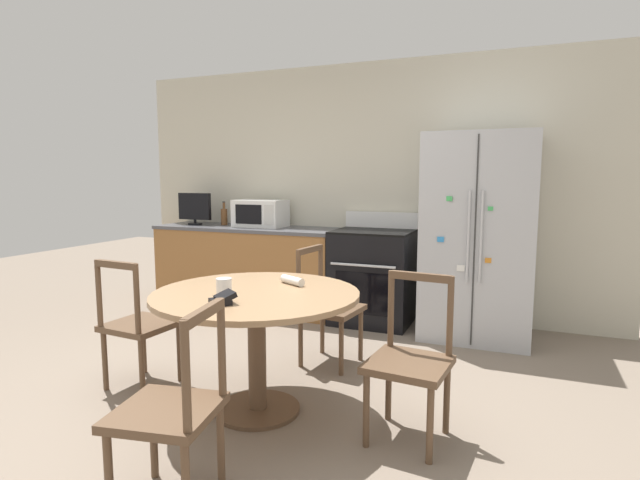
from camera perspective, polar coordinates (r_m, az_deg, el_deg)
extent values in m
plane|color=gray|center=(3.24, -10.67, -19.30)|extent=(14.00, 14.00, 0.00)
cube|color=beige|center=(5.32, 4.74, 5.71)|extent=(5.20, 0.10, 2.60)
cube|color=#936033|center=(5.56, -8.14, -3.28)|extent=(2.05, 0.62, 0.86)
cube|color=#4C4C51|center=(5.49, -8.22, 1.34)|extent=(2.08, 0.64, 0.03)
cube|color=#B2B5BA|center=(4.66, 17.68, 0.34)|extent=(0.94, 0.77, 1.82)
cube|color=#333333|center=(4.28, 17.26, -0.23)|extent=(0.01, 0.01, 1.74)
cylinder|color=silver|center=(4.26, 16.59, 0.38)|extent=(0.02, 0.02, 0.76)
cylinder|color=silver|center=(4.25, 17.93, 0.32)|extent=(0.02, 0.02, 0.76)
cube|color=#338CD8|center=(4.31, 13.61, 0.07)|extent=(0.06, 0.01, 0.04)
cube|color=#3FB259|center=(4.27, 14.56, 4.60)|extent=(0.05, 0.02, 0.04)
cube|color=orange|center=(4.29, 18.66, -2.23)|extent=(0.05, 0.01, 0.04)
cube|color=#3FB259|center=(4.24, 18.91, 3.42)|extent=(0.04, 0.01, 0.03)
cube|color=white|center=(4.32, 15.78, -3.11)|extent=(0.07, 0.01, 0.05)
cube|color=black|center=(4.97, 6.07, -4.29)|extent=(0.76, 0.64, 0.90)
cube|color=black|center=(4.68, 4.94, -6.12)|extent=(0.55, 0.01, 0.40)
cylinder|color=silver|center=(4.60, 4.88, -2.92)|extent=(0.62, 0.02, 0.02)
cube|color=black|center=(4.90, 6.14, 0.99)|extent=(0.76, 0.64, 0.02)
cube|color=white|center=(5.17, 7.05, 2.30)|extent=(0.76, 0.06, 0.16)
cube|color=white|center=(5.46, -6.80, 3.04)|extent=(0.54, 0.35, 0.29)
cube|color=black|center=(5.33, -8.19, 2.92)|extent=(0.31, 0.01, 0.20)
cube|color=silver|center=(5.21, -5.88, 2.86)|extent=(0.11, 0.01, 0.21)
cylinder|color=black|center=(5.82, -14.07, 1.80)|extent=(0.16, 0.16, 0.02)
cylinder|color=black|center=(5.82, -14.08, 2.09)|extent=(0.03, 0.03, 0.04)
cube|color=black|center=(5.81, -14.13, 3.76)|extent=(0.41, 0.05, 0.30)
cylinder|color=brown|center=(5.74, -10.90, 2.62)|extent=(0.07, 0.07, 0.18)
cylinder|color=brown|center=(5.73, -10.93, 3.88)|extent=(0.03, 0.03, 0.07)
cylinder|color=#262626|center=(5.73, -10.94, 4.29)|extent=(0.03, 0.03, 0.01)
cylinder|color=#997551|center=(3.03, -7.32, -6.18)|extent=(1.24, 1.24, 0.03)
cylinder|color=brown|center=(3.14, -7.21, -12.67)|extent=(0.11, 0.11, 0.70)
cylinder|color=brown|center=(3.28, -7.10, -18.62)|extent=(0.52, 0.52, 0.03)
cube|color=brown|center=(2.38, -17.17, -18.25)|extent=(0.49, 0.49, 0.04)
cylinder|color=brown|center=(2.44, -22.98, -23.81)|extent=(0.04, 0.04, 0.41)
cylinder|color=brown|center=(2.69, -18.50, -20.51)|extent=(0.04, 0.04, 0.41)
cylinder|color=brown|center=(2.54, -11.28, -21.93)|extent=(0.04, 0.04, 0.41)
cylinder|color=brown|center=(2.06, -15.08, -14.85)|extent=(0.04, 0.04, 0.45)
cylinder|color=brown|center=(2.35, -11.18, -11.91)|extent=(0.04, 0.04, 0.45)
cube|color=brown|center=(2.14, -13.15, -8.13)|extent=(0.10, 0.35, 0.04)
cube|color=brown|center=(3.68, -19.73, -9.13)|extent=(0.45, 0.45, 0.04)
cylinder|color=brown|center=(3.98, -19.51, -11.28)|extent=(0.04, 0.04, 0.41)
cylinder|color=brown|center=(3.75, -15.76, -12.29)|extent=(0.04, 0.04, 0.41)
cylinder|color=brown|center=(3.76, -23.38, -12.54)|extent=(0.04, 0.04, 0.41)
cylinder|color=brown|center=(3.52, -19.65, -13.76)|extent=(0.04, 0.04, 0.41)
cylinder|color=brown|center=(3.62, -23.95, -5.58)|extent=(0.04, 0.04, 0.45)
cylinder|color=brown|center=(3.37, -20.19, -6.33)|extent=(0.04, 0.04, 0.45)
cube|color=brown|center=(3.45, -22.30, -2.63)|extent=(0.35, 0.06, 0.04)
cube|color=brown|center=(2.82, 10.08, -13.84)|extent=(0.46, 0.46, 0.04)
cylinder|color=brown|center=(2.72, 12.46, -19.94)|extent=(0.04, 0.04, 0.41)
cylinder|color=brown|center=(2.82, 5.31, -18.79)|extent=(0.04, 0.04, 0.41)
cylinder|color=brown|center=(3.02, 14.28, -17.12)|extent=(0.04, 0.04, 0.41)
cylinder|color=brown|center=(3.11, 7.84, -16.23)|extent=(0.04, 0.04, 0.41)
cylinder|color=brown|center=(2.88, 14.65, -8.41)|extent=(0.04, 0.04, 0.45)
cylinder|color=brown|center=(2.97, 8.11, -7.76)|extent=(0.04, 0.04, 0.45)
cube|color=brown|center=(2.87, 11.43, -4.14)|extent=(0.35, 0.07, 0.04)
cube|color=brown|center=(3.86, 1.30, -7.92)|extent=(0.47, 0.47, 0.04)
cylinder|color=brown|center=(4.00, 4.67, -10.76)|extent=(0.04, 0.04, 0.41)
cylinder|color=brown|center=(3.71, 2.44, -12.22)|extent=(0.04, 0.04, 0.41)
cylinder|color=brown|center=(4.15, 0.26, -10.08)|extent=(0.04, 0.04, 0.41)
cylinder|color=brown|center=(3.86, -2.23, -11.40)|extent=(0.04, 0.04, 0.41)
cylinder|color=brown|center=(4.04, 0.06, -3.67)|extent=(0.04, 0.04, 0.45)
cylinder|color=brown|center=(3.75, -2.49, -4.54)|extent=(0.04, 0.04, 0.45)
cube|color=brown|center=(3.86, -1.17, -1.10)|extent=(0.08, 0.35, 0.04)
cylinder|color=silver|center=(3.01, -10.92, -5.16)|extent=(0.09, 0.09, 0.09)
cylinder|color=red|center=(3.02, -10.91, -5.53)|extent=(0.08, 0.08, 0.05)
cylinder|color=silver|center=(3.20, -3.17, -4.64)|extent=(0.19, 0.14, 0.05)
cube|color=black|center=(2.77, -11.33, -6.93)|extent=(0.15, 0.15, 0.03)
cube|color=black|center=(2.77, -10.78, -6.33)|extent=(0.16, 0.15, 0.06)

